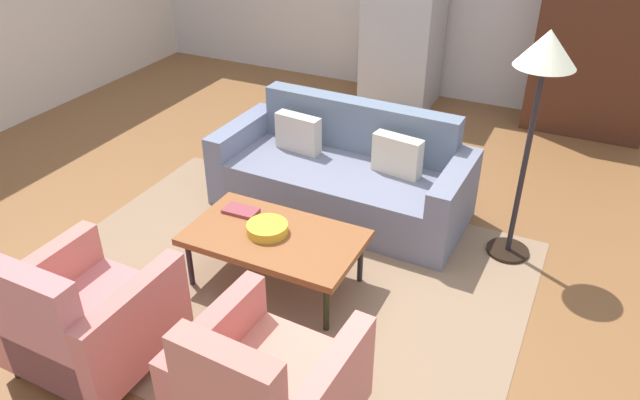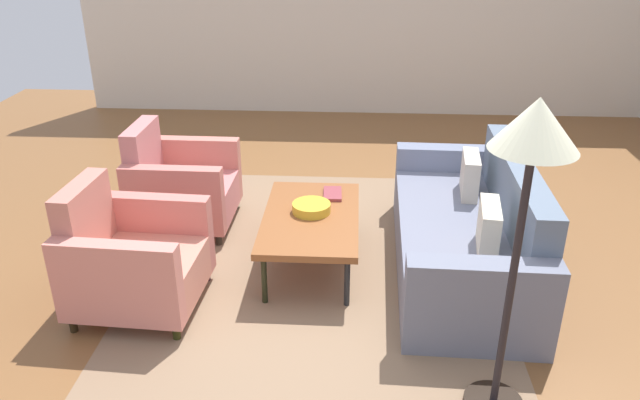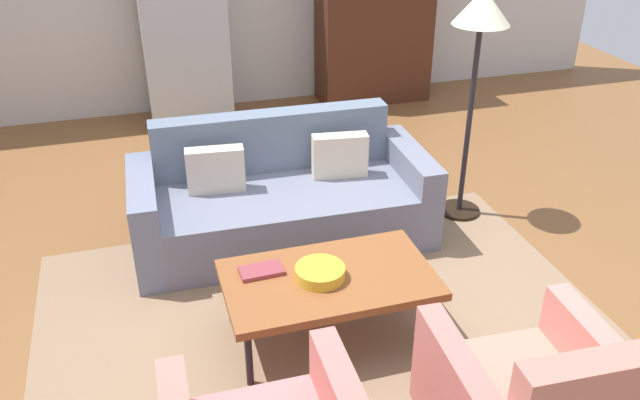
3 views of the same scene
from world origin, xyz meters
The scene contains 9 objects.
ground_plane centered at (0.00, 0.00, 0.00)m, with size 10.27×10.27×0.00m, color brown.
area_rug centered at (-0.27, -0.37, 0.00)m, with size 3.40×2.60×0.01m, color #8D7054.
couch centered at (-0.27, 0.76, 0.29)m, with size 2.12×0.96×0.86m.
coffee_table centered at (-0.27, -0.42, 0.38)m, with size 1.20×0.70×0.42m.
fruit_bowl centered at (-0.32, -0.42, 0.45)m, with size 0.29×0.29×0.07m, color gold.
book_stack centered at (-0.63, -0.28, 0.43)m, with size 0.25×0.15×0.03m.
cabinet centered at (1.40, 3.31, 0.90)m, with size 1.20×0.51×1.80m.
refrigerator centered at (-0.64, 3.21, 0.93)m, with size 0.80×0.73×1.85m.
floor_lamp centered at (1.15, 0.67, 1.44)m, with size 0.40×0.40×1.72m.
Camera 3 is at (-1.20, -3.36, 2.61)m, focal length 37.12 mm.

